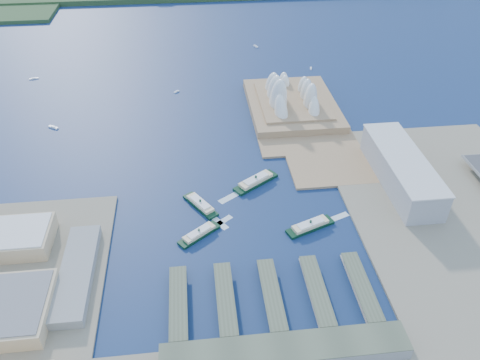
{
  "coord_description": "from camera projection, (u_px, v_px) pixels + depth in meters",
  "views": [
    {
      "loc": [
        -45.06,
        -345.91,
        343.41
      ],
      "look_at": [
        3.1,
        84.59,
        18.0
      ],
      "focal_mm": 35.0,
      "sensor_mm": 36.0,
      "label": 1
    }
  ],
  "objects": [
    {
      "name": "ground",
      "position": [
        246.0,
        243.0,
        485.11
      ],
      "size": [
        3000.0,
        3000.0,
        0.0
      ],
      "primitive_type": "plane",
      "color": "#0E2042",
      "rests_on": "ground"
    },
    {
      "name": "peninsula",
      "position": [
        296.0,
        114.0,
        700.36
      ],
      "size": [
        135.0,
        220.0,
        3.0
      ],
      "primitive_type": "cube",
      "color": "#A07E57",
      "rests_on": "ground"
    },
    {
      "name": "opera_house",
      "position": [
        293.0,
        90.0,
        697.71
      ],
      "size": [
        134.0,
        180.0,
        58.0
      ],
      "primitive_type": null,
      "color": "white",
      "rests_on": "peninsula"
    },
    {
      "name": "toaster_building",
      "position": [
        401.0,
        170.0,
        553.7
      ],
      "size": [
        45.0,
        155.0,
        35.0
      ],
      "primitive_type": "cube",
      "color": "#99999E",
      "rests_on": "east_land"
    },
    {
      "name": "ferry_wharves",
      "position": [
        271.0,
        296.0,
        423.97
      ],
      "size": [
        184.0,
        90.0,
        9.3
      ],
      "primitive_type": null,
      "color": "#4D5540",
      "rests_on": "ground"
    },
    {
      "name": "terminal_building",
      "position": [
        285.0,
        352.0,
        373.77
      ],
      "size": [
        200.0,
        28.0,
        12.0
      ],
      "primitive_type": "cube",
      "color": "gray",
      "rests_on": "south_land"
    },
    {
      "name": "ferry_a",
      "position": [
        200.0,
        203.0,
        528.63
      ],
      "size": [
        39.53,
        51.01,
        9.87
      ],
      "primitive_type": null,
      "rotation": [
        0.0,
        0.0,
        0.58
      ],
      "color": "black",
      "rests_on": "ground"
    },
    {
      "name": "ferry_b",
      "position": [
        256.0,
        180.0,
        562.69
      ],
      "size": [
        58.44,
        46.52,
        11.39
      ],
      "primitive_type": null,
      "rotation": [
        0.0,
        0.0,
        -0.97
      ],
      "color": "black",
      "rests_on": "ground"
    },
    {
      "name": "ferry_c",
      "position": [
        199.0,
        232.0,
        490.66
      ],
      "size": [
        46.92,
        39.63,
        9.32
      ],
      "primitive_type": null,
      "rotation": [
        0.0,
        0.0,
        2.22
      ],
      "color": "black",
      "rests_on": "ground"
    },
    {
      "name": "ferry_d",
      "position": [
        310.0,
        224.0,
        499.92
      ],
      "size": [
        56.16,
        32.99,
        10.37
      ],
      "primitive_type": null,
      "rotation": [
        0.0,
        0.0,
        1.94
      ],
      "color": "black",
      "rests_on": "ground"
    },
    {
      "name": "boat_a",
      "position": [
        53.0,
        127.0,
        670.66
      ],
      "size": [
        15.59,
        12.01,
        3.08
      ],
      "primitive_type": null,
      "rotation": [
        0.0,
        0.0,
        1.0
      ],
      "color": "white",
      "rests_on": "ground"
    },
    {
      "name": "boat_b",
      "position": [
        177.0,
        91.0,
        762.14
      ],
      "size": [
        9.24,
        8.86,
        2.56
      ],
      "primitive_type": null,
      "rotation": [
        0.0,
        0.0,
        2.31
      ],
      "color": "white",
      "rests_on": "ground"
    },
    {
      "name": "boat_c",
      "position": [
        311.0,
        68.0,
        836.53
      ],
      "size": [
        5.43,
        11.07,
        2.39
      ],
      "primitive_type": null,
      "rotation": [
        0.0,
        0.0,
        2.91
      ],
      "color": "white",
      "rests_on": "ground"
    },
    {
      "name": "boat_d",
      "position": [
        34.0,
        78.0,
        802.17
      ],
      "size": [
        15.8,
        7.15,
        2.61
      ],
      "primitive_type": null,
      "rotation": [
        0.0,
        0.0,
        1.82
      ],
      "color": "white",
      "rests_on": "ground"
    },
    {
      "name": "boat_e",
      "position": [
        256.0,
        46.0,
        921.0
      ],
      "size": [
        8.73,
        12.81,
        3.02
      ],
      "primitive_type": null,
      "rotation": [
        0.0,
        0.0,
        0.43
      ],
      "color": "white",
      "rests_on": "ground"
    }
  ]
}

